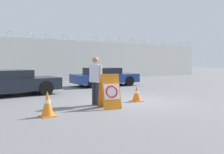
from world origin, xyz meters
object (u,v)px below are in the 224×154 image
at_px(barricade_sign, 110,91).
at_px(traffic_cone_near, 137,94).
at_px(parked_car_front_coupe, 10,82).
at_px(parked_car_rear_sedan, 104,77).
at_px(traffic_cone_mid, 47,104).
at_px(security_guard, 96,78).

height_order(barricade_sign, traffic_cone_near, barricade_sign).
xyz_separation_m(barricade_sign, parked_car_front_coupe, (-2.18, 5.17, 0.03)).
xyz_separation_m(barricade_sign, traffic_cone_near, (1.67, 0.54, -0.27)).
bearing_deg(traffic_cone_near, parked_car_rear_sedan, 69.00).
xyz_separation_m(traffic_cone_mid, parked_car_front_coupe, (0.10, 5.23, 0.25)).
bearing_deg(security_guard, traffic_cone_near, -109.65).
distance_m(security_guard, parked_car_rear_sedan, 7.09).
height_order(barricade_sign, parked_car_front_coupe, parked_car_front_coupe).
height_order(security_guard, parked_car_front_coupe, security_guard).
relative_size(barricade_sign, security_guard, 0.67).
bearing_deg(security_guard, parked_car_rear_sedan, -48.69).
height_order(traffic_cone_mid, parked_car_front_coupe, parked_car_front_coupe).
bearing_deg(traffic_cone_near, traffic_cone_mid, -171.45).
bearing_deg(parked_car_front_coupe, barricade_sign, -69.49).
height_order(barricade_sign, traffic_cone_mid, barricade_sign).
bearing_deg(parked_car_front_coupe, traffic_cone_near, -52.61).
bearing_deg(parked_car_rear_sedan, traffic_cone_mid, -129.19).
bearing_deg(security_guard, parked_car_front_coupe, 11.40).
relative_size(security_guard, parked_car_rear_sedan, 0.41).
distance_m(barricade_sign, traffic_cone_near, 1.78).
bearing_deg(parked_car_front_coupe, security_guard, -67.62).
distance_m(parked_car_front_coupe, parked_car_rear_sedan, 6.28).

